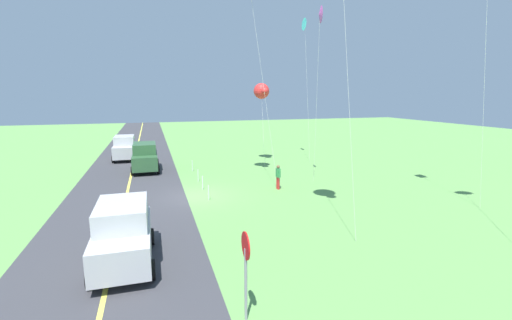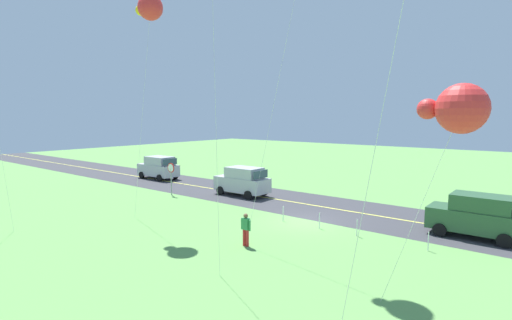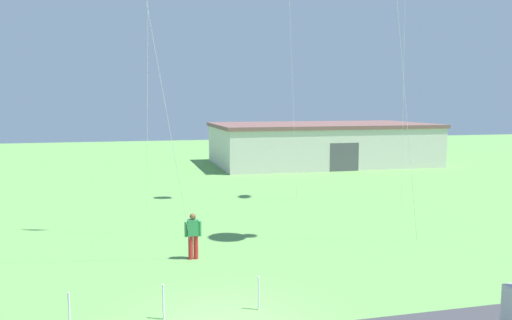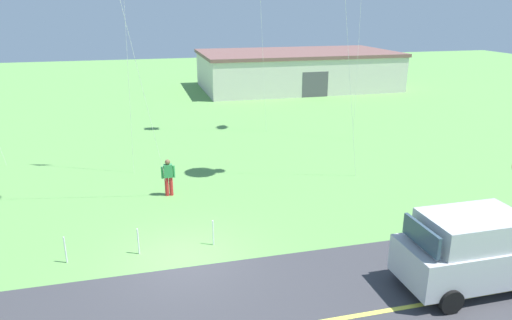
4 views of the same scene
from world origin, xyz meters
name	(u,v)px [view 2 (image 2 of 4)]	position (x,y,z in m)	size (l,w,h in m)	color
ground_plane	(304,222)	(0.00, 0.00, -0.05)	(120.00, 120.00, 0.10)	#60994C
asphalt_road	(335,209)	(0.00, -4.00, 0.00)	(120.00, 7.00, 0.00)	#38383D
road_centre_stripe	(335,209)	(0.00, -4.00, 0.01)	(120.00, 0.16, 0.00)	#E5E04C
car_suv_foreground	(243,181)	(7.79, -3.51, 1.15)	(4.40, 2.12, 2.24)	#B7B7BC
car_parked_west_near	(477,216)	(-8.49, -2.93, 1.15)	(4.40, 2.12, 2.24)	#2D5633
car_parked_east_far	(159,167)	(19.55, -4.44, 1.15)	(4.40, 2.12, 2.24)	#B7B7BC
stop_sign	(171,172)	(12.28, -0.10, 1.80)	(0.76, 0.08, 2.56)	gray
person_adult_near	(246,228)	(-0.08, 5.46, 0.86)	(0.58, 0.22, 1.60)	red
kite_green_far	(150,8)	(6.98, 5.39, 12.25)	(2.47, 1.40, 12.95)	silver
kite_orange_near	(459,109)	(-9.38, 7.31, 6.43)	(2.91, 1.40, 7.13)	silver
fence_post_0	(428,241)	(-7.13, 0.70, 0.45)	(0.05, 0.05, 0.90)	silver
fence_post_1	(357,228)	(-3.63, 0.70, 0.45)	(0.05, 0.05, 0.90)	silver
fence_post_2	(319,221)	(-1.42, 0.70, 0.45)	(0.05, 0.05, 0.90)	silver
fence_post_3	(283,214)	(1.02, 0.70, 0.45)	(0.05, 0.05, 0.90)	silver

